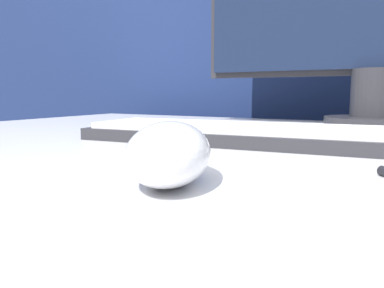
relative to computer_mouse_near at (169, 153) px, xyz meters
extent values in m
cube|color=navy|center=(0.05, 0.83, -0.06)|extent=(5.00, 0.03, 1.41)
ellipsoid|color=white|center=(0.00, 0.00, 0.00)|extent=(0.10, 0.13, 0.05)
cube|color=#28282D|center=(-0.04, 0.24, -0.01)|extent=(0.44, 0.16, 0.02)
cube|color=silver|center=(-0.04, 0.24, 0.00)|extent=(0.41, 0.15, 0.01)
cylinder|color=#28282D|center=(0.10, 0.55, -0.01)|extent=(0.17, 0.17, 0.02)
cylinder|color=#28282D|center=(0.10, 0.55, 0.04)|extent=(0.08, 0.08, 0.09)
camera|label=1|loc=(0.14, -0.22, 0.04)|focal=35.00mm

